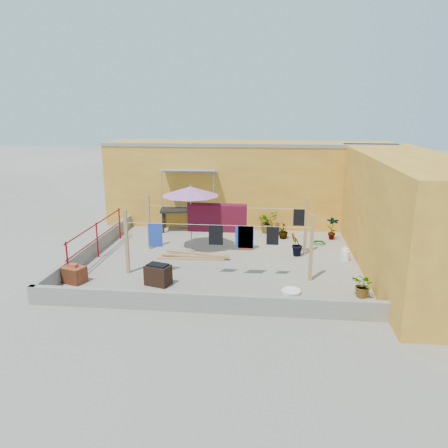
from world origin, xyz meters
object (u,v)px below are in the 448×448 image
(outdoor_table, at_px, (184,211))
(water_jug_a, at_px, (346,256))
(brazier, at_px, (158,275))
(patio_umbrella, at_px, (190,192))
(green_hose, at_px, (319,243))
(brick_stack, at_px, (74,274))
(white_basin, at_px, (291,291))
(water_jug_b, at_px, (345,253))
(plant_back_a, at_px, (267,222))

(outdoor_table, relative_size, water_jug_a, 5.51)
(water_jug_a, bearing_deg, brazier, -154.50)
(patio_umbrella, xyz_separation_m, green_hose, (4.17, 1.25, -1.91))
(brick_stack, bearing_deg, white_basin, -0.72)
(water_jug_a, height_order, green_hose, water_jug_a)
(white_basin, height_order, water_jug_b, water_jug_b)
(white_basin, height_order, green_hose, white_basin)
(brazier, distance_m, white_basin, 3.43)
(brazier, relative_size, green_hose, 1.56)
(patio_umbrella, height_order, plant_back_a, patio_umbrella)
(brick_stack, xyz_separation_m, green_hose, (6.77, 4.21, -0.19))
(outdoor_table, relative_size, brazier, 2.59)
(white_basin, bearing_deg, brazier, 177.33)
(brick_stack, bearing_deg, brazier, 2.23)
(outdoor_table, bearing_deg, white_basin, -55.29)
(outdoor_table, height_order, green_hose, outdoor_table)
(green_hose, bearing_deg, brazier, -137.60)
(brazier, bearing_deg, patio_umbrella, 83.12)
(water_jug_a, bearing_deg, plant_back_a, 129.80)
(water_jug_a, distance_m, green_hose, 1.79)
(outdoor_table, xyz_separation_m, water_jug_a, (5.54, -2.89, -0.59))
(outdoor_table, relative_size, plant_back_a, 2.29)
(brick_stack, height_order, water_jug_a, brick_stack)
(patio_umbrella, bearing_deg, water_jug_b, -2.10)
(water_jug_a, height_order, water_jug_b, water_jug_b)
(white_basin, height_order, water_jug_a, water_jug_a)
(plant_back_a, bearing_deg, brick_stack, -132.59)
(brazier, relative_size, plant_back_a, 0.88)
(brick_stack, height_order, white_basin, brick_stack)
(water_jug_b, distance_m, green_hose, 1.56)
(brazier, height_order, water_jug_b, brazier)
(patio_umbrella, relative_size, white_basin, 4.37)
(brick_stack, distance_m, water_jug_a, 7.82)
(outdoor_table, height_order, water_jug_a, outdoor_table)
(white_basin, relative_size, water_jug_a, 1.46)
(outdoor_table, bearing_deg, brick_stack, -108.93)
(water_jug_a, bearing_deg, patio_umbrella, 174.99)
(patio_umbrella, bearing_deg, green_hose, 16.66)
(water_jug_a, xyz_separation_m, plant_back_a, (-2.41, 2.89, 0.26))
(green_hose, bearing_deg, patio_umbrella, -163.34)
(patio_umbrella, height_order, water_jug_b, patio_umbrella)
(outdoor_table, xyz_separation_m, brick_stack, (-1.86, -5.43, -0.52))
(outdoor_table, distance_m, brick_stack, 5.76)
(water_jug_b, xyz_separation_m, green_hose, (-0.63, 1.42, -0.13))
(patio_umbrella, height_order, green_hose, patio_umbrella)
(outdoor_table, xyz_separation_m, white_basin, (3.81, -5.50, -0.69))
(brick_stack, height_order, plant_back_a, plant_back_a)
(water_jug_a, xyz_separation_m, water_jug_b, (-0.00, 0.24, 0.01))
(brick_stack, bearing_deg, outdoor_table, 71.07)
(outdoor_table, distance_m, water_jug_b, 6.16)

